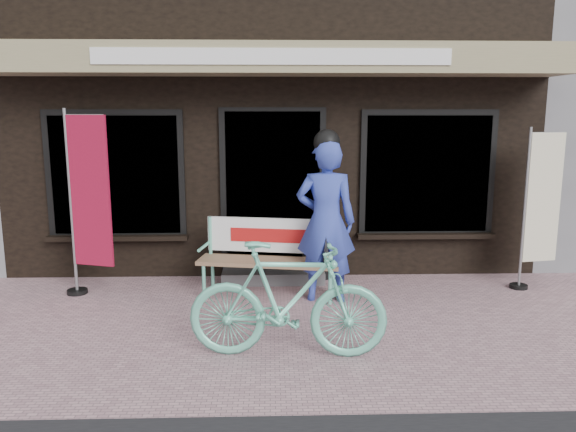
{
  "coord_description": "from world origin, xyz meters",
  "views": [
    {
      "loc": [
        -0.03,
        -5.19,
        2.16
      ],
      "look_at": [
        0.16,
        0.7,
        1.05
      ],
      "focal_mm": 35.0,
      "sensor_mm": 36.0,
      "label": 1
    }
  ],
  "objects_px": {
    "menu_stand": "(318,249)",
    "bench": "(270,251)",
    "bicycle": "(288,300)",
    "nobori_red": "(87,201)",
    "nobori_cream": "(540,207)",
    "person": "(326,218)"
  },
  "relations": [
    {
      "from": "menu_stand",
      "to": "bench",
      "type": "bearing_deg",
      "value": -155.51
    },
    {
      "from": "bench",
      "to": "bicycle",
      "type": "bearing_deg",
      "value": -74.62
    },
    {
      "from": "bicycle",
      "to": "nobori_red",
      "type": "relative_size",
      "value": 0.8
    },
    {
      "from": "menu_stand",
      "to": "nobori_cream",
      "type": "bearing_deg",
      "value": -23.58
    },
    {
      "from": "bench",
      "to": "nobori_cream",
      "type": "bearing_deg",
      "value": 12.72
    },
    {
      "from": "person",
      "to": "bicycle",
      "type": "distance_m",
      "value": 1.65
    },
    {
      "from": "bench",
      "to": "nobori_cream",
      "type": "xyz_separation_m",
      "value": [
        3.27,
        0.14,
        0.49
      ]
    },
    {
      "from": "nobori_cream",
      "to": "bicycle",
      "type": "bearing_deg",
      "value": -157.87
    },
    {
      "from": "bicycle",
      "to": "nobori_red",
      "type": "distance_m",
      "value": 2.93
    },
    {
      "from": "bench",
      "to": "menu_stand",
      "type": "xyz_separation_m",
      "value": [
        0.61,
        0.51,
        -0.11
      ]
    },
    {
      "from": "bench",
      "to": "person",
      "type": "distance_m",
      "value": 0.81
    },
    {
      "from": "bench",
      "to": "menu_stand",
      "type": "distance_m",
      "value": 0.8
    },
    {
      "from": "nobori_cream",
      "to": "menu_stand",
      "type": "distance_m",
      "value": 2.75
    },
    {
      "from": "bicycle",
      "to": "menu_stand",
      "type": "xyz_separation_m",
      "value": [
        0.45,
        2.27,
        -0.11
      ]
    },
    {
      "from": "bench",
      "to": "person",
      "type": "bearing_deg",
      "value": -10.11
    },
    {
      "from": "bicycle",
      "to": "nobori_red",
      "type": "height_order",
      "value": "nobori_red"
    },
    {
      "from": "nobori_red",
      "to": "bicycle",
      "type": "bearing_deg",
      "value": -20.9
    },
    {
      "from": "person",
      "to": "nobori_cream",
      "type": "relative_size",
      "value": 0.99
    },
    {
      "from": "bicycle",
      "to": "person",
      "type": "bearing_deg",
      "value": -12.95
    },
    {
      "from": "nobori_red",
      "to": "menu_stand",
      "type": "xyz_separation_m",
      "value": [
        2.71,
        0.51,
        -0.72
      ]
    },
    {
      "from": "bicycle",
      "to": "menu_stand",
      "type": "relative_size",
      "value": 2.17
    },
    {
      "from": "bench",
      "to": "bicycle",
      "type": "relative_size",
      "value": 0.98
    }
  ]
}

